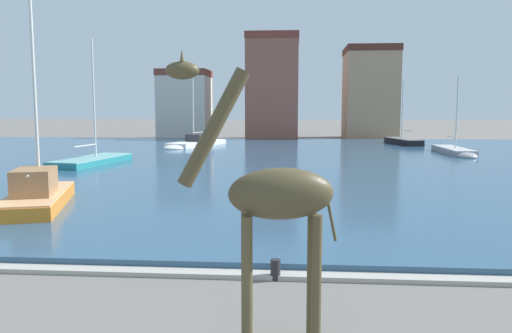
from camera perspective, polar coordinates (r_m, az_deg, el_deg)
harbor_water at (r=36.72m, az=0.90°, el=0.58°), size 76.10×48.66×0.27m
quay_edge_coping at (r=12.74m, az=-6.30°, el=-11.87°), size 76.10×0.50×0.12m
giraffe_statue at (r=8.57m, az=1.84°, el=-3.72°), size 2.87×0.95×5.03m
sailboat_white at (r=49.30m, az=-7.04°, el=2.54°), size 5.14×9.15×7.18m
sailboat_orange at (r=21.61m, az=-23.17°, el=-3.10°), size 3.69×6.93×9.09m
sailboat_teal at (r=36.30m, az=-17.42°, el=0.59°), size 3.48×8.33×8.59m
sailboat_grey at (r=43.92m, az=21.58°, el=1.46°), size 1.80×7.66×6.52m
sailboat_black at (r=53.94m, az=15.98°, el=2.66°), size 3.08×6.85×6.63m
mooring_bollard at (r=12.33m, az=2.21°, el=-11.54°), size 0.24×0.24×0.50m
townhouse_corner_house at (r=65.10m, az=-8.02°, el=6.94°), size 6.22×5.95×8.63m
townhouse_end_terrace at (r=63.34m, az=1.91°, el=8.89°), size 6.36×7.40×12.79m
townhouse_tall_gabled at (r=66.35m, az=12.69°, el=8.07°), size 6.44×7.95×11.48m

